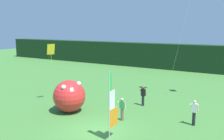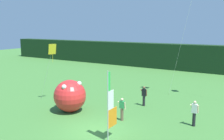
# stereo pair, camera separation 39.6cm
# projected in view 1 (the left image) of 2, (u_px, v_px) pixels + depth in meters

# --- Properties ---
(ground_plane) EXTENTS (120.00, 120.00, 0.00)m
(ground_plane) POSITION_uv_depth(u_px,v_px,m) (97.00, 131.00, 16.21)
(ground_plane) COLOR #3D7533
(distant_treeline) EXTENTS (80.00, 2.40, 4.12)m
(distant_treeline) POSITION_uv_depth(u_px,v_px,m) (193.00, 58.00, 38.32)
(distant_treeline) COLOR black
(distant_treeline) RESTS_ON ground
(banner_flag) EXTENTS (0.06, 1.03, 4.28)m
(banner_flag) POSITION_uv_depth(u_px,v_px,m) (112.00, 107.00, 14.56)
(banner_flag) COLOR #B7B7BC
(banner_flag) RESTS_ON ground
(person_near_banner) EXTENTS (0.55, 0.48, 1.73)m
(person_near_banner) POSITION_uv_depth(u_px,v_px,m) (143.00, 95.00, 21.27)
(person_near_banner) COLOR black
(person_near_banner) RESTS_ON ground
(person_mid_field) EXTENTS (0.55, 0.48, 1.80)m
(person_mid_field) POSITION_uv_depth(u_px,v_px,m) (194.00, 112.00, 16.93)
(person_mid_field) COLOR black
(person_mid_field) RESTS_ON ground
(person_far_left) EXTENTS (0.55, 0.48, 1.69)m
(person_far_left) POSITION_uv_depth(u_px,v_px,m) (122.00, 108.00, 17.87)
(person_far_left) COLOR brown
(person_far_left) RESTS_ON ground
(person_far_right) EXTENTS (0.55, 0.48, 1.68)m
(person_far_right) POSITION_uv_depth(u_px,v_px,m) (71.00, 90.00, 23.31)
(person_far_right) COLOR #B7B2A3
(person_far_right) RESTS_ON ground
(inflatable_balloon) EXTENTS (2.59, 2.59, 2.59)m
(inflatable_balloon) POSITION_uv_depth(u_px,v_px,m) (69.00, 96.00, 19.65)
(inflatable_balloon) COLOR red
(inflatable_balloon) RESTS_ON ground
(kite_yellow_diamond_0) EXTENTS (2.02, 0.72, 5.27)m
(kite_yellow_diamond_0) POSITION_uv_depth(u_px,v_px,m) (50.00, 51.00, 21.84)
(kite_yellow_diamond_0) COLOR brown
(kite_yellow_diamond_0) RESTS_ON ground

